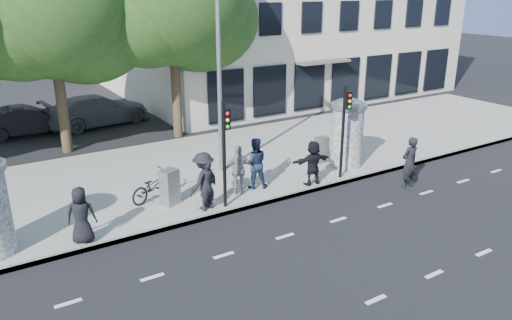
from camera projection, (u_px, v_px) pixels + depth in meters
ground at (316, 258)px, 13.16m from camera, size 120.00×120.00×0.00m
sidewalk at (193, 171)px, 19.13m from camera, size 40.00×8.00×0.15m
curb at (246, 207)px, 15.97m from camera, size 40.00×0.10×0.16m
lane_dash_near at (376, 300)px, 11.40m from camera, size 32.00×0.12×0.01m
lane_dash_far at (285, 236)px, 14.28m from camera, size 32.00×0.12×0.01m
ad_column_right at (347, 131)px, 19.01m from camera, size 1.36×1.36×2.65m
traffic_pole_near at (225, 144)px, 15.15m from camera, size 0.22×0.31×3.40m
traffic_pole_far at (344, 122)px, 17.56m from camera, size 0.22×0.31×3.40m
street_lamp at (219, 46)px, 17.27m from camera, size 0.25×0.93×8.00m
tree_near_left at (49, 5)px, 19.55m from camera, size 6.80×6.80×8.97m
ped_a at (81, 215)px, 13.41m from camera, size 0.92×0.77×1.60m
ped_b at (207, 185)px, 15.37m from camera, size 0.69×0.55×1.64m
ped_c at (255, 163)px, 17.05m from camera, size 1.06×0.96×1.79m
ped_d at (204, 181)px, 15.46m from camera, size 1.36×1.11×1.83m
ped_e at (239, 170)px, 16.55m from camera, size 1.12×0.85×1.70m
ped_f at (313, 163)px, 17.37m from camera, size 1.52×0.65×1.60m
man_road at (409, 162)px, 17.46m from camera, size 0.68×0.45×1.86m
bicycle at (154, 186)px, 16.24m from camera, size 1.25×1.92×0.95m
cabinet_left at (170, 187)px, 15.84m from camera, size 0.67×0.59×1.16m
cabinet_right at (321, 150)px, 19.65m from camera, size 0.51×0.38×1.03m
car_mid at (27, 120)px, 23.79m from camera, size 1.55×4.25×1.39m
car_right at (97, 110)px, 25.46m from camera, size 3.02×5.60×1.54m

